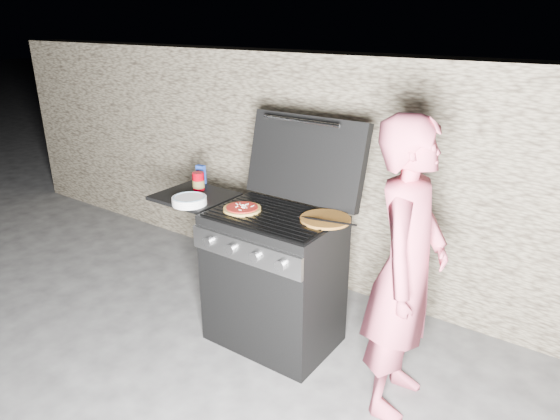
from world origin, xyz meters
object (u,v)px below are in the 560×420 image
Objects in this scene: pizza_topped at (242,208)px; sauce_jar at (198,181)px; gas_grill at (244,269)px; person at (406,271)px.

sauce_jar reaches higher than pizza_topped.
sauce_jar reaches higher than gas_grill.
pizza_topped is at bearing 83.96° from person.
sauce_jar is (-0.52, 0.15, 0.04)m from pizza_topped.
pizza_topped is 0.15× the size of person.
gas_grill is at bearing 81.02° from person.
person reaches higher than sauce_jar.
gas_grill is 0.82× the size of person.
sauce_jar is 1.62m from person.
gas_grill is 0.70m from sauce_jar.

